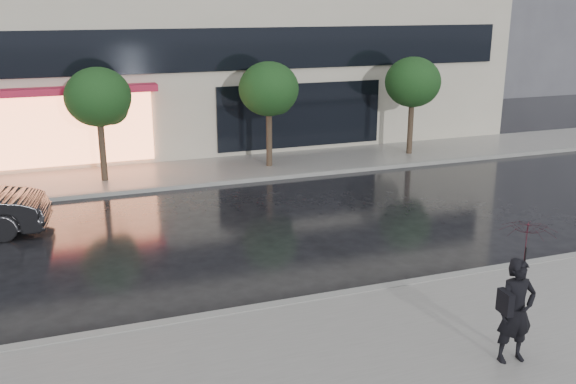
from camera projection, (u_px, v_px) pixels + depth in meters
name	position (u px, v px, depth m)	size (l,w,h in m)	color
ground	(284.00, 286.00, 14.18)	(120.00, 120.00, 0.00)	black
sidewalk_near	(347.00, 357.00, 11.24)	(60.00, 4.50, 0.12)	slate
sidewalk_far	(189.00, 172.00, 23.39)	(60.00, 3.50, 0.12)	slate
curb_near	(300.00, 302.00, 13.26)	(60.00, 0.25, 0.14)	gray
curb_far	(200.00, 184.00, 21.82)	(60.00, 0.25, 0.14)	gray
tree_mid_west	(100.00, 99.00, 21.41)	(2.20, 2.20, 3.99)	#33261C
tree_mid_east	(270.00, 91.00, 23.39)	(2.20, 2.20, 3.99)	#33261C
tree_far_east	(414.00, 84.00, 25.36)	(2.20, 2.20, 3.99)	#33261C
pedestrian_with_umbrella	(522.00, 275.00, 10.61)	(0.99, 1.01, 2.51)	black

